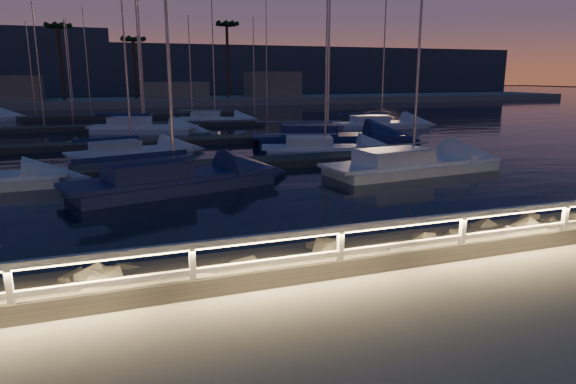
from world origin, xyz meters
name	(u,v)px	position (x,y,z in m)	size (l,w,h in m)	color
ground	(294,282)	(0.00, 0.00, 0.00)	(400.00, 400.00, 0.00)	gray
harbor_water	(150,142)	(0.00, 31.22, -0.97)	(400.00, 440.00, 0.60)	black
guard_rail	(291,245)	(-0.07, 0.00, 0.77)	(44.11, 0.12, 1.06)	white
riprap	(341,260)	(1.56, 1.09, -0.13)	(39.61, 2.90, 1.27)	#646056
floating_docks	(148,133)	(0.00, 32.50, -0.40)	(22.00, 36.00, 0.40)	#564E47
far_shore	(122,100)	(-0.12, 74.05, 0.29)	(160.00, 14.00, 5.20)	gray
palm_left	(58,29)	(-8.00, 72.00, 10.14)	(3.00, 3.00, 11.20)	#513725
palm_center	(133,42)	(2.00, 73.00, 8.78)	(3.00, 3.00, 9.70)	#513725
palm_right	(227,28)	(16.00, 72.00, 11.03)	(3.00, 3.00, 12.20)	#513725
distant_hills	(14,71)	(-22.13, 133.69, 4.74)	(230.00, 37.50, 18.00)	#354253
sailboat_b	(169,179)	(-0.95, 11.93, -0.12)	(9.04, 4.78, 14.85)	navy
sailboat_c	(322,148)	(8.72, 18.58, -0.19)	(7.67, 4.33, 12.56)	white
sailboat_d	(409,164)	(10.41, 11.97, -0.15)	(9.47, 3.73, 15.60)	white
sailboat_g	(128,151)	(-2.04, 21.20, -0.21)	(7.29, 3.80, 11.93)	white
sailboat_h	(323,137)	(10.85, 23.11, -0.12)	(10.55, 5.46, 17.19)	navy
sailboat_j	(141,128)	(-0.40, 34.00, -0.13)	(8.74, 5.44, 14.49)	white
sailboat_k	(213,119)	(7.01, 41.12, -0.20)	(7.53, 4.67, 12.43)	white
sailboat_l	(379,124)	(19.63, 30.93, -0.18)	(8.65, 3.30, 14.29)	white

